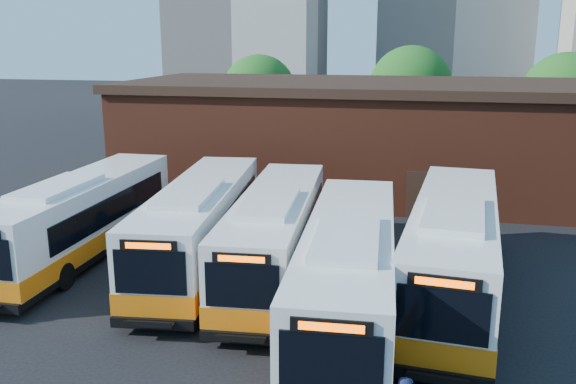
% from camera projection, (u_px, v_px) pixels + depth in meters
% --- Properties ---
extents(ground, '(220.00, 220.00, 0.00)m').
position_uv_depth(ground, '(308.00, 342.00, 18.11)').
color(ground, black).
extents(bus_farwest, '(2.73, 12.57, 3.41)m').
position_uv_depth(bus_farwest, '(81.00, 220.00, 24.97)').
color(bus_farwest, silver).
rests_on(bus_farwest, ground).
extents(bus_west, '(3.95, 12.82, 3.44)m').
position_uv_depth(bus_west, '(201.00, 228.00, 23.90)').
color(bus_west, silver).
rests_on(bus_west, ground).
extents(bus_midwest, '(3.43, 12.44, 3.35)m').
position_uv_depth(bus_midwest, '(276.00, 237.00, 22.87)').
color(bus_midwest, silver).
rests_on(bus_midwest, ground).
extents(bus_mideast, '(3.34, 12.94, 3.49)m').
position_uv_depth(bus_mideast, '(349.00, 278.00, 18.83)').
color(bus_mideast, silver).
rests_on(bus_mideast, ground).
extents(bus_east, '(3.79, 13.25, 3.57)m').
position_uv_depth(bus_east, '(453.00, 253.00, 20.91)').
color(bus_east, silver).
rests_on(bus_east, ground).
extents(depot_building, '(28.60, 12.60, 6.40)m').
position_uv_depth(depot_building, '(369.00, 135.00, 36.28)').
color(depot_building, '#602716').
rests_on(depot_building, ground).
extents(tree_west, '(6.00, 6.00, 7.65)m').
position_uv_depth(tree_west, '(259.00, 92.00, 49.39)').
color(tree_west, '#382314').
rests_on(tree_west, ground).
extents(tree_mid, '(6.56, 6.56, 8.36)m').
position_uv_depth(tree_mid, '(410.00, 87.00, 48.69)').
color(tree_mid, '#382314').
rests_on(tree_mid, ground).
extents(tree_east, '(6.24, 6.24, 7.96)m').
position_uv_depth(tree_east, '(565.00, 96.00, 43.63)').
color(tree_east, '#382314').
rests_on(tree_east, ground).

